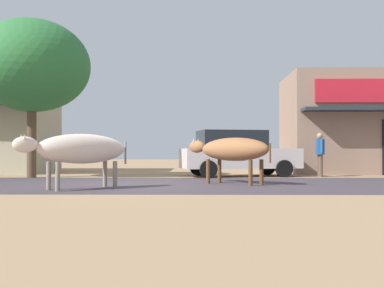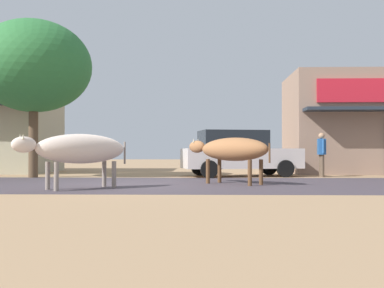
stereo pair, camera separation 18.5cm
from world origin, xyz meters
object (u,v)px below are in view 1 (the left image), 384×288
Objects in this scene: cow_near_brown at (80,149)px; pedestrian_by_shop at (320,151)px; parked_hatchback_car at (237,153)px; cow_far_dark at (232,150)px; roadside_tree at (32,66)px.

cow_near_brown is 1.58× the size of pedestrian_by_shop.
parked_hatchback_car is 2.84× the size of pedestrian_by_shop.
cow_near_brown is at bearing -153.76° from cow_far_dark.
parked_hatchback_car is at bearing 7.23° from roadside_tree.
cow_near_brown is (2.91, -4.90, -2.87)m from roadside_tree.
cow_near_brown is at bearing -141.63° from pedestrian_by_shop.
cow_far_dark is at bearing -24.71° from roadside_tree.
roadside_tree reaches higher than pedestrian_by_shop.
pedestrian_by_shop is (10.01, 0.71, -2.92)m from roadside_tree.
roadside_tree reaches higher than cow_far_dark.
roadside_tree reaches higher than cow_near_brown.
roadside_tree is 2.21× the size of cow_near_brown.
pedestrian_by_shop is (7.09, 5.61, -0.04)m from cow_near_brown.
parked_hatchback_car is (7.09, 0.90, -2.98)m from roadside_tree.
cow_far_dark is (3.74, 1.84, -0.01)m from cow_near_brown.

